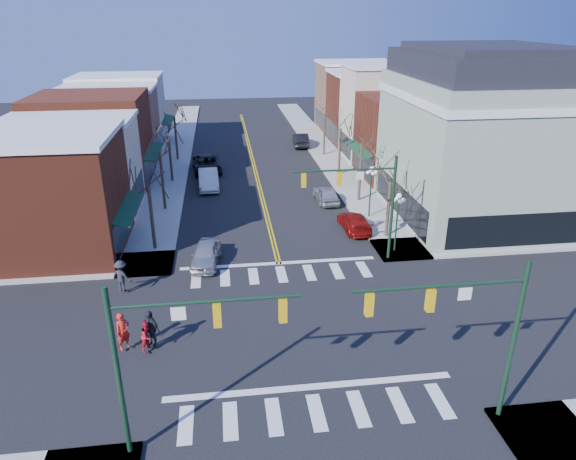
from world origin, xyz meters
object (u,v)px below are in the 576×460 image
object	(u,v)px
lamppost_corner	(398,212)
pedestrian_red_b	(148,336)
car_right_near	(354,222)
pedestrian_dark_a	(151,328)
car_left_near	(206,254)
car_left_far	(207,164)
pedestrian_dark_b	(122,276)
car_left_mid	(208,179)
victorian_corner	(480,135)
pedestrian_red_a	(123,331)
car_right_mid	(326,194)
lamppost_midblock	(371,183)
car_right_far	(301,140)

from	to	relation	value
lamppost_corner	pedestrian_red_b	xyz separation A→B (m)	(-15.63, -9.54, -2.02)
car_right_near	pedestrian_dark_a	xyz separation A→B (m)	(-13.70, -13.41, 0.47)
lamppost_corner	car_right_near	size ratio (longest dim) A/B	0.95
car_left_near	car_left_far	bearing A→B (deg)	97.90
car_right_near	pedestrian_red_b	xyz separation A→B (m)	(-13.83, -13.76, 0.28)
car_left_far	car_right_near	size ratio (longest dim) A/B	1.30
car_left_far	pedestrian_dark_b	distance (m)	25.29
car_left_mid	car_left_far	xyz separation A→B (m)	(-0.24, 5.40, -0.03)
victorian_corner	lamppost_corner	size ratio (longest dim) A/B	3.29
car_right_near	pedestrian_red_a	distance (m)	20.17
victorian_corner	lamppost_corner	bearing A→B (deg)	-144.14
car_left_far	car_right_mid	bearing A→B (deg)	-51.29
lamppost_midblock	car_left_mid	distance (m)	16.28
car_right_mid	pedestrian_dark_b	bearing A→B (deg)	40.77
pedestrian_red_b	victorian_corner	bearing A→B (deg)	-24.06
car_right_far	car_right_mid	bearing A→B (deg)	90.85
car_right_near	pedestrian_dark_b	size ratio (longest dim) A/B	2.32
lamppost_corner	car_right_near	world-z (taller)	lamppost_corner
victorian_corner	pedestrian_dark_b	world-z (taller)	victorian_corner
car_right_mid	lamppost_midblock	bearing A→B (deg)	120.46
car_left_far	car_right_far	distance (m)	15.07
lamppost_midblock	car_left_far	distance (m)	20.10
pedestrian_red_a	pedestrian_red_b	size ratio (longest dim) A/B	1.23
car_left_far	car_right_far	world-z (taller)	car_left_far
car_right_near	pedestrian_red_b	bearing A→B (deg)	43.08
car_right_near	pedestrian_dark_a	distance (m)	19.18
lamppost_corner	pedestrian_dark_a	xyz separation A→B (m)	(-15.50, -9.19, -1.83)
car_left_near	car_right_mid	xyz separation A→B (m)	(10.29, 10.93, 0.01)
car_left_far	car_right_near	world-z (taller)	car_left_far
car_right_near	pedestrian_dark_a	world-z (taller)	pedestrian_dark_a
pedestrian_dark_b	car_right_mid	bearing A→B (deg)	-109.09
car_right_far	pedestrian_red_a	world-z (taller)	pedestrian_red_a
car_right_mid	pedestrian_red_a	world-z (taller)	pedestrian_red_a
lamppost_midblock	pedestrian_red_b	bearing A→B (deg)	-134.25
pedestrian_dark_a	victorian_corner	bearing A→B (deg)	71.78
lamppost_midblock	car_right_mid	distance (m)	5.49
car_left_far	victorian_corner	bearing A→B (deg)	-41.37
car_left_near	lamppost_corner	bearing A→B (deg)	8.20
car_left_mid	car_right_mid	distance (m)	11.60
lamppost_midblock	pedestrian_red_a	world-z (taller)	lamppost_midblock
pedestrian_red_a	pedestrian_dark_b	xyz separation A→B (m)	(-1.02, 5.86, 0.00)
lamppost_corner	car_left_far	xyz separation A→B (m)	(-13.24, 21.47, -2.14)
car_right_near	pedestrian_dark_b	distance (m)	17.75
victorian_corner	pedestrian_dark_a	size ratio (longest dim) A/B	7.26
lamppost_midblock	pedestrian_red_a	size ratio (longest dim) A/B	2.22
car_right_far	car_right_near	bearing A→B (deg)	93.38
lamppost_midblock	car_left_near	bearing A→B (deg)	-152.70
victorian_corner	car_left_mid	xyz separation A→B (m)	(-21.30, 10.07, -5.80)
pedestrian_red_a	pedestrian_dark_a	world-z (taller)	pedestrian_dark_a
victorian_corner	pedestrian_red_b	bearing A→B (deg)	-147.00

